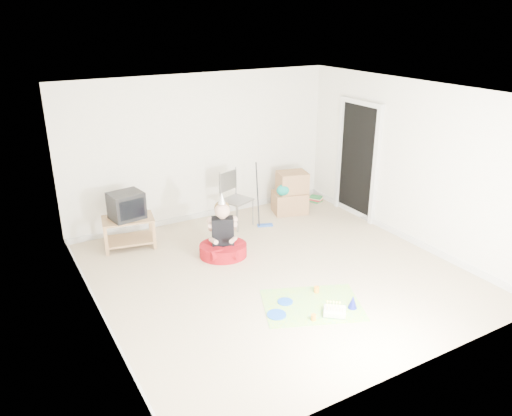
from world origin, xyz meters
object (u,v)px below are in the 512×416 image
seated_woman (223,243)px  birthday_cake (335,312)px  tv_stand (129,230)px  folding_chair (237,200)px  crt_tv (126,206)px  cardboard_boxes (290,193)px

seated_woman → birthday_cake: size_ratio=3.03×
tv_stand → folding_chair: bearing=-3.4°
folding_chair → birthday_cake: (-0.25, -3.10, -0.45)m
tv_stand → crt_tv: (0.00, 0.00, 0.42)m
crt_tv → cardboard_boxes: (3.08, -0.04, -0.34)m
tv_stand → birthday_cake: tv_stand is taller
cardboard_boxes → seated_woman: (-1.92, -1.02, -0.14)m
crt_tv → folding_chair: (1.90, -0.11, -0.22)m
crt_tv → seated_woman: 1.64m
folding_chair → birthday_cake: 3.14m
seated_woman → crt_tv: bearing=137.5°
cardboard_boxes → crt_tv: bearing=179.3°
folding_chair → cardboard_boxes: 1.18m
tv_stand → cardboard_boxes: 3.08m
crt_tv → birthday_cake: bearing=-71.8°
tv_stand → seated_woman: 1.57m
birthday_cake → seated_woman: bearing=103.0°
tv_stand → crt_tv: bearing=0.0°
birthday_cake → cardboard_boxes: bearing=65.8°
crt_tv → cardboard_boxes: crt_tv is taller
folding_chair → cardboard_boxes: bearing=3.7°
tv_stand → crt_tv: size_ratio=1.76×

